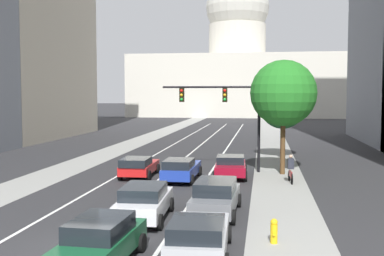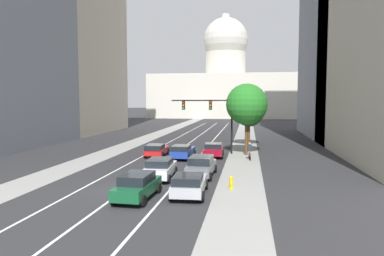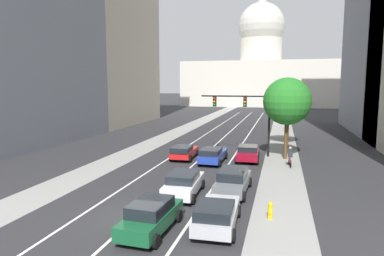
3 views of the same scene
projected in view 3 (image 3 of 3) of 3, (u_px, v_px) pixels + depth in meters
ground_plane at (235, 127)px, 56.16m from camera, size 400.00×400.00×0.00m
sidewalk_left at (184, 129)px, 53.25m from camera, size 3.20×130.00×0.01m
sidewalk_right at (282, 133)px, 49.48m from camera, size 3.20×130.00×0.01m
lane_stripe_left at (196, 141)px, 42.51m from camera, size 0.16×90.00×0.01m
lane_stripe_center at (219, 142)px, 41.77m from camera, size 0.16×90.00×0.01m
lane_stripe_right at (243, 143)px, 41.03m from camera, size 0.16×90.00×0.01m
office_tower_far_left at (95, 6)px, 60.21m from camera, size 16.26×22.55×41.27m
capitol_building at (260, 73)px, 114.03m from camera, size 48.97×24.23×34.72m
car_gray at (233, 180)px, 21.94m from camera, size 2.11×4.69×1.57m
car_white at (184, 183)px, 21.42m from camera, size 2.20×4.55×1.52m
car_crimson at (248, 153)px, 31.25m from camera, size 2.26×4.20×1.38m
car_red at (184, 152)px, 31.85m from camera, size 2.12×4.34×1.35m
car_green at (151, 216)px, 16.09m from camera, size 2.08×4.43×1.54m
car_blue at (213, 155)px, 30.33m from camera, size 2.04×4.76×1.43m
car_silver at (217, 214)px, 16.45m from camera, size 2.19×4.49×1.42m
traffic_signal_mast at (247, 110)px, 33.06m from camera, size 6.77×0.39×6.28m
fire_hydrant at (270, 210)px, 17.71m from camera, size 0.26×0.35×0.91m
cyclist at (290, 157)px, 28.89m from camera, size 0.39×1.70×1.72m
street_tree_near_right at (287, 101)px, 31.45m from camera, size 4.40×4.40×7.61m
street_tree_mid_right at (288, 107)px, 39.36m from camera, size 3.82×3.82×6.27m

